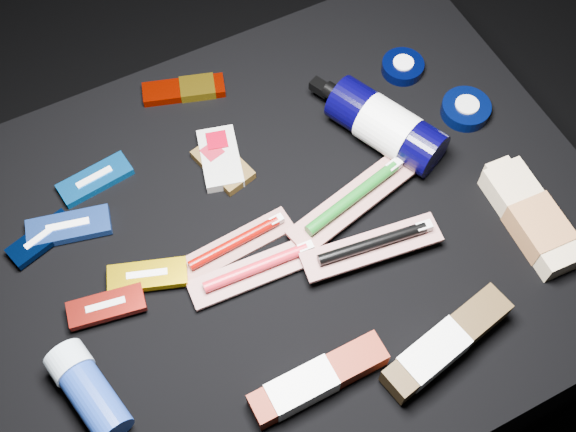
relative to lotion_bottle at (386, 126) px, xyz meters
name	(u,v)px	position (x,y,z in m)	size (l,w,h in m)	color
ground	(284,324)	(-0.22, -0.08, -0.44)	(3.00, 3.00, 0.00)	black
cloth_table	(283,284)	(-0.22, -0.08, -0.24)	(0.98, 0.78, 0.40)	black
luna_bar_0	(95,179)	(-0.44, 0.14, -0.03)	(0.12, 0.06, 0.02)	#0A57AA
luna_bar_1	(69,227)	(-0.51, 0.07, -0.03)	(0.13, 0.07, 0.02)	#244CB0
luna_bar_2	(42,239)	(-0.55, 0.07, -0.03)	(0.11, 0.07, 0.01)	black
luna_bar_3	(148,276)	(-0.43, -0.06, -0.02)	(0.12, 0.08, 0.02)	#C9A204
luna_bar_4	(106,307)	(-0.50, -0.08, -0.02)	(0.11, 0.06, 0.01)	maroon
clif_bar_0	(221,163)	(-0.25, 0.07, -0.03)	(0.08, 0.11, 0.02)	#4D3716
clif_bar_1	(220,156)	(-0.25, 0.09, -0.03)	(0.09, 0.12, 0.02)	#B1B2AA
power_bar	(188,89)	(-0.24, 0.23, -0.03)	(0.14, 0.08, 0.02)	#7F0D00
lotion_bottle	(386,126)	(0.00, 0.00, 0.00)	(0.15, 0.24, 0.08)	black
cream_tin_upper	(403,67)	(0.10, 0.11, -0.03)	(0.07, 0.07, 0.02)	black
cream_tin_lower	(466,109)	(0.15, -0.02, -0.03)	(0.08, 0.08, 0.02)	black
bodywash_bottle	(533,219)	(0.12, -0.24, -0.02)	(0.08, 0.20, 0.04)	beige
deodorant_stick	(88,390)	(-0.56, -0.18, -0.01)	(0.08, 0.14, 0.06)	navy
toothbrush_pack_0	(236,244)	(-0.29, -0.07, -0.03)	(0.19, 0.06, 0.02)	#A9A29D
toothbrush_pack_1	(258,269)	(-0.28, -0.12, -0.02)	(0.21, 0.06, 0.02)	silver
toothbrush_pack_2	(354,199)	(-0.11, -0.09, -0.02)	(0.23, 0.10, 0.03)	#ACA4A0
toothbrush_pack_3	(374,245)	(-0.12, -0.17, -0.01)	(0.21, 0.08, 0.02)	#B9B2AC
toothpaste_carton_red	(313,382)	(-0.29, -0.31, -0.02)	(0.19, 0.05, 0.04)	maroon
toothpaste_carton_green	(442,347)	(-0.11, -0.34, -0.01)	(0.21, 0.08, 0.04)	#3D2B14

